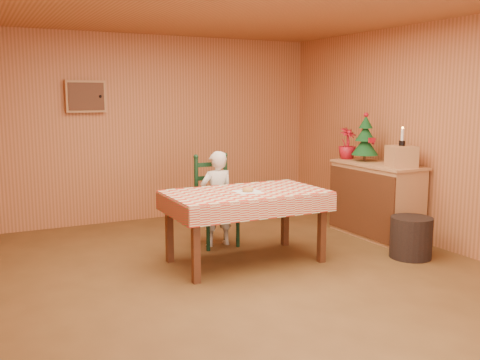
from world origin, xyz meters
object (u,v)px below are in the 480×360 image
shelf_unit (376,200)px  seated_child (217,199)px  christmas_tree (365,139)px  storage_bin (411,237)px  dining_table (246,199)px  ladder_chair (215,203)px  crate (401,156)px

shelf_unit → seated_child: bearing=164.9°
christmas_tree → storage_bin: 1.53m
dining_table → shelf_unit: (1.95, 0.21, -0.22)m
ladder_chair → christmas_tree: 2.11m
seated_child → ladder_chair: bearing=-90.0°
ladder_chair → storage_bin: 2.25m
storage_bin → ladder_chair: bearing=139.0°
seated_child → storage_bin: bearing=140.1°
seated_child → crate: 2.22m
crate → storage_bin: size_ratio=0.66×
dining_table → storage_bin: bearing=-22.0°
ladder_chair → christmas_tree: bearing=-9.6°
ladder_chair → christmas_tree: christmas_tree is taller
ladder_chair → crate: bearing=-26.6°
seated_child → crate: crate is taller
ladder_chair → storage_bin: ladder_chair is taller
dining_table → ladder_chair: (0.00, 0.79, -0.18)m
seated_child → storage_bin: seated_child is taller
ladder_chair → storage_bin: bearing=-41.0°
dining_table → seated_child: size_ratio=1.47×
shelf_unit → storage_bin: bearing=-106.4°
ladder_chair → seated_child: bearing=-90.0°
seated_child → shelf_unit: seated_child is taller
shelf_unit → crate: bearing=-88.8°
ladder_chair → crate: (1.96, -0.98, 0.55)m
seated_child → shelf_unit: size_ratio=0.91×
dining_table → crate: size_ratio=5.52×
seated_child → storage_bin: size_ratio=2.49×
storage_bin → shelf_unit: bearing=73.6°
dining_table → seated_child: (0.00, 0.73, -0.13)m
christmas_tree → seated_child: bearing=172.0°
shelf_unit → storage_bin: size_ratio=2.75×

